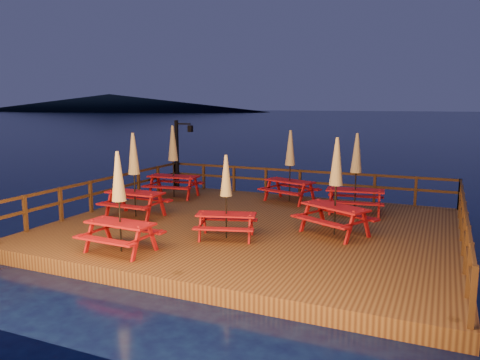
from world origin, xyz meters
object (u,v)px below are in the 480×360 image
(lamp_post, at_px, (180,148))
(picnic_table_0, at_px, (356,172))
(picnic_table_1, at_px, (119,200))
(picnic_table_2, at_px, (336,185))

(lamp_post, height_order, picnic_table_0, lamp_post)
(lamp_post, distance_m, picnic_table_1, 9.02)
(picnic_table_0, bearing_deg, picnic_table_2, -98.20)
(picnic_table_2, bearing_deg, lamp_post, 176.60)
(picnic_table_1, bearing_deg, lamp_post, 113.97)
(picnic_table_0, bearing_deg, lamp_post, 160.55)
(picnic_table_1, bearing_deg, picnic_table_2, 41.78)
(lamp_post, distance_m, picnic_table_2, 9.16)
(picnic_table_0, xyz_separation_m, picnic_table_1, (-4.68, -6.68, -0.09))
(picnic_table_0, bearing_deg, picnic_table_1, -132.24)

